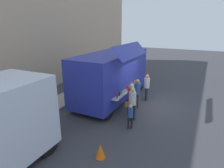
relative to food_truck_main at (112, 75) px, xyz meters
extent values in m
plane|color=#38383D|center=(0.13, -2.38, -1.64)|extent=(60.00, 60.00, 0.00)
cube|color=#9E998E|center=(-4.00, 2.62, -1.57)|extent=(28.00, 1.60, 0.15)
cube|color=#2932A1|center=(0.00, 0.02, 0.01)|extent=(6.47, 2.40, 2.72)
cube|color=#2932A1|center=(-0.64, -1.47, 1.66)|extent=(3.55, 0.68, 0.72)
cube|color=black|center=(-0.64, -1.10, 0.34)|extent=(3.37, 0.12, 1.22)
cube|color=#B7B7BC|center=(-0.64, -1.32, -0.63)|extent=(3.55, 0.37, 0.05)
cylinder|color=red|center=(-2.03, -1.31, -0.49)|extent=(0.07, 0.07, 0.23)
cylinder|color=black|center=(-1.74, -1.30, -0.50)|extent=(0.08, 0.08, 0.21)
cylinder|color=green|center=(-1.45, -1.27, -0.50)|extent=(0.06, 0.06, 0.20)
cylinder|color=silver|center=(-1.19, -1.37, -0.50)|extent=(0.08, 0.08, 0.21)
cylinder|color=orange|center=(-0.92, -1.32, -0.50)|extent=(0.07, 0.07, 0.21)
cylinder|color=red|center=(-0.64, -1.29, -0.51)|extent=(0.07, 0.07, 0.19)
cylinder|color=orange|center=(-0.38, -1.27, -0.49)|extent=(0.06, 0.06, 0.23)
cylinder|color=red|center=(-0.08, -1.27, -0.50)|extent=(0.08, 0.08, 0.21)
cylinder|color=silver|center=(0.17, -1.27, -0.50)|extent=(0.08, 0.08, 0.21)
cylinder|color=yellow|center=(0.47, -1.36, -0.49)|extent=(0.07, 0.07, 0.22)
cylinder|color=orange|center=(0.72, -1.25, -0.50)|extent=(0.08, 0.08, 0.21)
cube|color=black|center=(3.17, 0.04, 0.50)|extent=(0.09, 2.00, 1.20)
cylinder|color=black|center=(2.52, 1.06, -1.19)|extent=(0.90, 0.28, 0.90)
cylinder|color=black|center=(2.53, -0.99, -1.19)|extent=(0.90, 0.28, 0.90)
cylinder|color=black|center=(-2.54, 1.03, -1.19)|extent=(0.90, 0.28, 0.90)
cylinder|color=black|center=(-2.52, -1.02, -1.19)|extent=(0.90, 0.28, 0.90)
cube|color=black|center=(-5.53, 0.63, 0.38)|extent=(0.15, 1.85, 1.06)
cylinder|color=black|center=(-6.11, 1.61, -1.22)|extent=(0.84, 0.26, 0.84)
cylinder|color=black|center=(-6.04, -0.39, -1.22)|extent=(0.84, 0.26, 0.84)
cone|color=orange|center=(-5.31, -2.23, -1.37)|extent=(0.36, 0.36, 0.55)
cylinder|color=#2B623A|center=(3.51, 2.32, -1.18)|extent=(0.60, 0.60, 0.93)
cylinder|color=#494940|center=(-0.70, -1.82, -1.22)|extent=(0.13, 0.13, 0.85)
cylinder|color=#494940|center=(-0.50, -1.94, -1.22)|extent=(0.13, 0.13, 0.85)
cylinder|color=#2B5084|center=(-0.60, -1.88, -0.47)|extent=(0.35, 0.35, 0.64)
sphere|color=#977151|center=(-0.60, -1.88, -0.03)|extent=(0.24, 0.24, 0.24)
cylinder|color=black|center=(-1.60, -1.78, -1.23)|extent=(0.13, 0.13, 0.84)
cylinder|color=black|center=(-1.44, -1.94, -1.23)|extent=(0.13, 0.13, 0.84)
cylinder|color=#AD3A46|center=(-1.52, -1.86, -0.49)|extent=(0.35, 0.35, 0.63)
sphere|color=tan|center=(-1.52, -1.86, -0.06)|extent=(0.23, 0.23, 0.23)
cube|color=#242326|center=(-1.70, -2.05, -0.46)|extent=(0.33, 0.33, 0.41)
cylinder|color=#1D2336|center=(-2.22, -2.11, -1.21)|extent=(0.14, 0.14, 0.87)
cylinder|color=#1D2336|center=(-2.06, -2.28, -1.21)|extent=(0.14, 0.14, 0.87)
cylinder|color=silver|center=(-2.14, -2.20, -0.45)|extent=(0.36, 0.36, 0.65)
sphere|color=#DEAF84|center=(-2.14, -2.20, 0.00)|extent=(0.24, 0.24, 0.24)
cube|color=brown|center=(-2.34, -1.99, -0.73)|extent=(0.25, 0.26, 0.25)
cylinder|color=#1F2238|center=(0.72, -2.03, -1.23)|extent=(0.13, 0.13, 0.84)
cylinder|color=#1F2238|center=(0.95, -1.99, -1.23)|extent=(0.13, 0.13, 0.84)
cylinder|color=beige|center=(0.83, -2.01, -0.49)|extent=(0.35, 0.35, 0.63)
sphere|color=#9E724F|center=(0.83, -2.01, -0.06)|extent=(0.24, 0.24, 0.24)
cylinder|color=black|center=(-2.96, -2.35, -1.35)|extent=(0.09, 0.09, 0.59)
cylinder|color=black|center=(-2.86, -2.47, -1.35)|extent=(0.09, 0.09, 0.59)
cylinder|color=#2C4B84|center=(-2.91, -2.41, -0.83)|extent=(0.24, 0.24, 0.45)
sphere|color=tan|center=(-2.91, -2.41, -0.53)|extent=(0.17, 0.17, 0.17)
camera|label=1|loc=(-10.26, -5.25, 2.98)|focal=30.24mm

